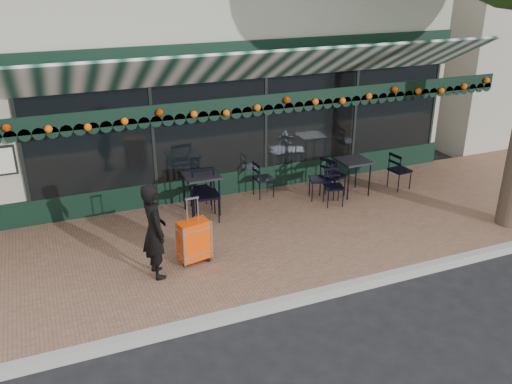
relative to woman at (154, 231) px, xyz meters
name	(u,v)px	position (x,y,z in m)	size (l,w,h in m)	color
ground	(285,304)	(1.62, -1.32, -0.93)	(80.00, 80.00, 0.00)	black
sidewalk	(238,241)	(1.62, 0.68, -0.85)	(18.00, 4.00, 0.15)	brown
curb	(287,302)	(1.62, -1.40, -0.85)	(18.00, 0.16, 0.15)	#9E9E99
restaurant_building	(156,67)	(1.62, 6.51, 1.34)	(12.00, 9.60, 4.50)	#A19E8C
woman	(154,231)	(0.00, 0.00, 0.00)	(0.57, 0.37, 1.56)	black
suitcase	(194,241)	(0.67, 0.17, -0.39)	(0.55, 0.37, 1.15)	#FA4107
cafe_table_a	(353,163)	(4.63, 1.67, -0.09)	(0.62, 0.62, 0.77)	black
cafe_table_b	(201,178)	(1.36, 1.97, -0.05)	(0.66, 0.66, 0.82)	black
chair_a_left	(319,180)	(3.85, 1.70, -0.36)	(0.42, 0.42, 0.84)	black
chair_a_right	(333,176)	(4.18, 1.71, -0.33)	(0.45, 0.45, 0.90)	black
chair_a_front	(334,187)	(3.96, 1.30, -0.39)	(0.38, 0.38, 0.77)	black
chair_a_extra	(400,170)	(5.75, 1.53, -0.36)	(0.41, 0.41, 0.83)	black
chair_b_left	(201,190)	(1.40, 2.16, -0.37)	(0.40, 0.40, 0.81)	black
chair_b_right	(264,179)	(2.82, 2.26, -0.39)	(0.39, 0.39, 0.78)	black
chair_b_front	(206,195)	(1.34, 1.64, -0.28)	(0.50, 0.50, 1.01)	black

